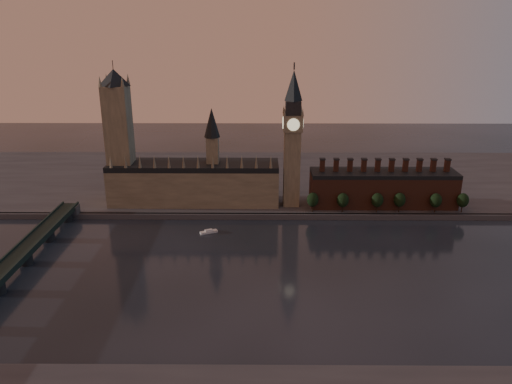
# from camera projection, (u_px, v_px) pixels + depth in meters

# --- Properties ---
(ground) EXTENTS (900.00, 900.00, 0.00)m
(ground) POSITION_uv_depth(u_px,v_px,m) (284.00, 279.00, 283.67)
(ground) COLOR black
(ground) RESTS_ON ground
(north_bank) EXTENTS (900.00, 182.00, 4.00)m
(north_bank) POSITION_uv_depth(u_px,v_px,m) (275.00, 180.00, 451.25)
(north_bank) COLOR #4E4D53
(north_bank) RESTS_ON ground
(palace_of_westminster) EXTENTS (130.00, 30.30, 74.00)m
(palace_of_westminster) POSITION_uv_depth(u_px,v_px,m) (195.00, 181.00, 385.61)
(palace_of_westminster) COLOR gray
(palace_of_westminster) RESTS_ON north_bank
(victoria_tower) EXTENTS (24.00, 24.00, 108.00)m
(victoria_tower) POSITION_uv_depth(u_px,v_px,m) (119.00, 133.00, 373.81)
(victoria_tower) COLOR gray
(victoria_tower) RESTS_ON north_bank
(big_ben) EXTENTS (15.00, 15.00, 107.00)m
(big_ben) POSITION_uv_depth(u_px,v_px,m) (292.00, 138.00, 368.94)
(big_ben) COLOR gray
(big_ben) RESTS_ON north_bank
(chimney_block) EXTENTS (110.00, 25.00, 37.00)m
(chimney_block) POSITION_uv_depth(u_px,v_px,m) (383.00, 188.00, 381.23)
(chimney_block) COLOR brown
(chimney_block) RESTS_ON north_bank
(embankment_tree_0) EXTENTS (8.60, 8.60, 14.88)m
(embankment_tree_0) POSITION_uv_depth(u_px,v_px,m) (313.00, 200.00, 368.75)
(embankment_tree_0) COLOR black
(embankment_tree_0) RESTS_ON north_bank
(embankment_tree_1) EXTENTS (8.60, 8.60, 14.88)m
(embankment_tree_1) POSITION_uv_depth(u_px,v_px,m) (343.00, 200.00, 367.70)
(embankment_tree_1) COLOR black
(embankment_tree_1) RESTS_ON north_bank
(embankment_tree_2) EXTENTS (8.60, 8.60, 14.88)m
(embankment_tree_2) POSITION_uv_depth(u_px,v_px,m) (377.00, 200.00, 367.89)
(embankment_tree_2) COLOR black
(embankment_tree_2) RESTS_ON north_bank
(embankment_tree_3) EXTENTS (8.60, 8.60, 14.88)m
(embankment_tree_3) POSITION_uv_depth(u_px,v_px,m) (400.00, 200.00, 368.43)
(embankment_tree_3) COLOR black
(embankment_tree_3) RESTS_ON north_bank
(embankment_tree_4) EXTENTS (8.60, 8.60, 14.88)m
(embankment_tree_4) POSITION_uv_depth(u_px,v_px,m) (436.00, 200.00, 367.29)
(embankment_tree_4) COLOR black
(embankment_tree_4) RESTS_ON north_bank
(embankment_tree_5) EXTENTS (8.60, 8.60, 14.88)m
(embankment_tree_5) POSITION_uv_depth(u_px,v_px,m) (463.00, 200.00, 367.48)
(embankment_tree_5) COLOR black
(embankment_tree_5) RESTS_ON north_bank
(westminster_bridge) EXTENTS (14.00, 200.00, 11.55)m
(westminster_bridge) POSITION_uv_depth(u_px,v_px,m) (9.00, 268.00, 279.74)
(westminster_bridge) COLOR black
(westminster_bridge) RESTS_ON ground
(river_boat) EXTENTS (12.46, 8.18, 2.42)m
(river_boat) POSITION_uv_depth(u_px,v_px,m) (209.00, 232.00, 344.42)
(river_boat) COLOR silver
(river_boat) RESTS_ON ground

